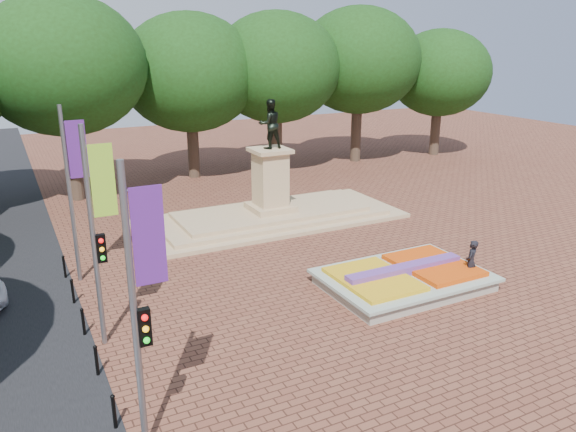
# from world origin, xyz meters

# --- Properties ---
(ground) EXTENTS (90.00, 90.00, 0.00)m
(ground) POSITION_xyz_m (0.00, 0.00, 0.00)
(ground) COLOR brown
(ground) RESTS_ON ground
(flower_bed) EXTENTS (6.30, 4.30, 0.91)m
(flower_bed) POSITION_xyz_m (1.03, -2.00, 0.38)
(flower_bed) COLOR gray
(flower_bed) RESTS_ON ground
(monument) EXTENTS (14.00, 6.00, 6.40)m
(monument) POSITION_xyz_m (0.00, 8.00, 0.88)
(monument) COLOR tan
(monument) RESTS_ON ground
(tree_row_back) EXTENTS (44.80, 8.80, 10.43)m
(tree_row_back) POSITION_xyz_m (2.33, 18.00, 6.67)
(tree_row_back) COLOR #382B1E
(tree_row_back) RESTS_ON ground
(banner_poles) EXTENTS (0.88, 11.17, 7.00)m
(banner_poles) POSITION_xyz_m (-10.08, -1.31, 3.88)
(banner_poles) COLOR slate
(banner_poles) RESTS_ON ground
(bollard_row) EXTENTS (0.12, 13.12, 0.98)m
(bollard_row) POSITION_xyz_m (-10.70, -1.50, 0.53)
(bollard_row) COLOR black
(bollard_row) RESTS_ON ground
(pedestrian) EXTENTS (0.79, 0.72, 1.81)m
(pedestrian) POSITION_xyz_m (3.54, -2.92, 0.90)
(pedestrian) COLOR black
(pedestrian) RESTS_ON ground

